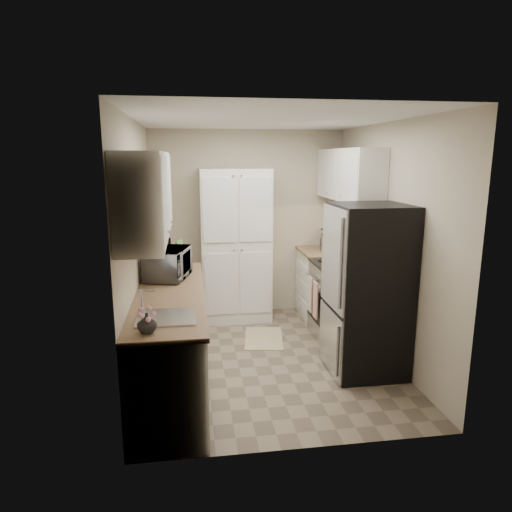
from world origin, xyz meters
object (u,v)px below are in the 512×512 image
Objects in this scene: microwave at (168,264)px; pantry_cabinet at (235,246)px; wine_bottle at (170,255)px; electric_range at (343,301)px; refrigerator at (367,290)px; toaster_oven at (332,242)px.

pantry_cabinet is at bearing -19.59° from microwave.
electric_range is at bearing -1.62° from wine_bottle.
refrigerator is (1.14, -1.73, -0.15)m from pantry_cabinet.
microwave is 0.37m from wine_bottle.
toaster_oven is (2.10, 0.79, -0.05)m from wine_bottle.
refrigerator is at bearing -92.48° from electric_range.
toaster_oven is at bearing 84.79° from refrigerator.
refrigerator is at bearing -90.00° from microwave.
pantry_cabinet is 1.58m from electric_range.
electric_range is 0.88m from refrigerator.
wine_bottle is (-1.95, 0.86, 0.23)m from refrigerator.
pantry_cabinet is 1.29m from toaster_oven.
electric_range is 2.04× the size of microwave.
pantry_cabinet is 1.18× the size of refrigerator.
wine_bottle is at bearing 178.38° from electric_range.
microwave is at bearing -123.44° from pantry_cabinet.
pantry_cabinet reaches higher than toaster_oven.
wine_bottle is (-0.81, -0.87, 0.08)m from pantry_cabinet.
wine_bottle is (0.01, 0.37, 0.01)m from microwave.
pantry_cabinet is 2.07m from refrigerator.
wine_bottle is at bearing 12.83° from microwave.
refrigerator is 2.15m from wine_bottle.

